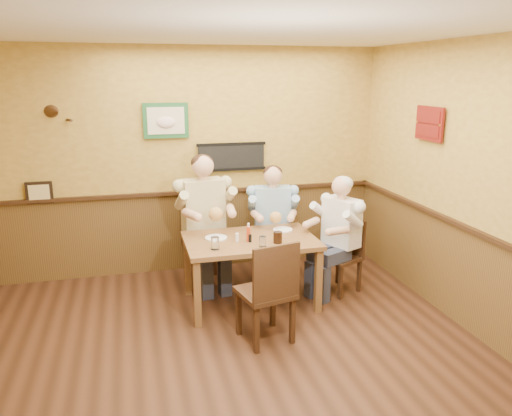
{
  "coord_description": "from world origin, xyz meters",
  "views": [
    {
      "loc": [
        -0.66,
        -3.67,
        2.45
      ],
      "look_at": [
        0.6,
        1.22,
        1.1
      ],
      "focal_mm": 35.0,
      "sensor_mm": 36.0,
      "label": 1
    }
  ],
  "objects_px": {
    "diner_blue_polo": "(272,228)",
    "cola_tumbler": "(278,237)",
    "salt_shaker": "(237,237)",
    "dining_table": "(250,247)",
    "chair_back_left": "(204,244)",
    "water_glass_left": "(215,243)",
    "diner_tan_shirt": "(204,227)",
    "water_glass_mid": "(263,242)",
    "chair_right_end": "(340,256)",
    "hot_sauce_bottle": "(248,233)",
    "diner_white_elder": "(341,241)",
    "chair_back_right": "(272,242)",
    "pepper_shaker": "(250,238)",
    "chair_near_side": "(265,290)"
  },
  "relations": [
    {
      "from": "diner_blue_polo",
      "to": "cola_tumbler",
      "type": "height_order",
      "value": "diner_blue_polo"
    },
    {
      "from": "salt_shaker",
      "to": "diner_blue_polo",
      "type": "bearing_deg",
      "value": 50.92
    },
    {
      "from": "dining_table",
      "to": "salt_shaker",
      "type": "height_order",
      "value": "salt_shaker"
    },
    {
      "from": "chair_back_left",
      "to": "water_glass_left",
      "type": "distance_m",
      "value": 0.97
    },
    {
      "from": "diner_tan_shirt",
      "to": "water_glass_mid",
      "type": "xyz_separation_m",
      "value": [
        0.46,
        -0.96,
        0.1
      ]
    },
    {
      "from": "chair_back_left",
      "to": "chair_right_end",
      "type": "relative_size",
      "value": 1.15
    },
    {
      "from": "chair_back_left",
      "to": "diner_blue_polo",
      "type": "relative_size",
      "value": 0.78
    },
    {
      "from": "cola_tumbler",
      "to": "water_glass_left",
      "type": "bearing_deg",
      "value": -177.26
    },
    {
      "from": "hot_sauce_bottle",
      "to": "diner_white_elder",
      "type": "bearing_deg",
      "value": 6.69
    },
    {
      "from": "hot_sauce_bottle",
      "to": "diner_blue_polo",
      "type": "bearing_deg",
      "value": 57.56
    },
    {
      "from": "chair_back_left",
      "to": "hot_sauce_bottle",
      "type": "bearing_deg",
      "value": -72.46
    },
    {
      "from": "dining_table",
      "to": "hot_sauce_bottle",
      "type": "distance_m",
      "value": 0.2
    },
    {
      "from": "chair_back_right",
      "to": "chair_right_end",
      "type": "relative_size",
      "value": 1.03
    },
    {
      "from": "water_glass_mid",
      "to": "salt_shaker",
      "type": "bearing_deg",
      "value": 133.49
    },
    {
      "from": "diner_blue_polo",
      "to": "dining_table",
      "type": "bearing_deg",
      "value": -111.49
    },
    {
      "from": "chair_back_right",
      "to": "diner_tan_shirt",
      "type": "relative_size",
      "value": 0.63
    },
    {
      "from": "dining_table",
      "to": "diner_white_elder",
      "type": "xyz_separation_m",
      "value": [
        1.08,
        0.06,
        -0.04
      ]
    },
    {
      "from": "chair_back_right",
      "to": "diner_blue_polo",
      "type": "xyz_separation_m",
      "value": [
        0.0,
        0.0,
        0.19
      ]
    },
    {
      "from": "diner_blue_polo",
      "to": "hot_sauce_bottle",
      "type": "relative_size",
      "value": 7.1
    },
    {
      "from": "dining_table",
      "to": "pepper_shaker",
      "type": "relative_size",
      "value": 16.98
    },
    {
      "from": "chair_right_end",
      "to": "hot_sauce_bottle",
      "type": "height_order",
      "value": "hot_sauce_bottle"
    },
    {
      "from": "hot_sauce_bottle",
      "to": "pepper_shaker",
      "type": "bearing_deg",
      "value": -72.82
    },
    {
      "from": "chair_near_side",
      "to": "chair_right_end",
      "type": "bearing_deg",
      "value": -155.85
    },
    {
      "from": "water_glass_mid",
      "to": "hot_sauce_bottle",
      "type": "xyz_separation_m",
      "value": [
        -0.1,
        0.21,
        0.03
      ]
    },
    {
      "from": "chair_near_side",
      "to": "diner_white_elder",
      "type": "bearing_deg",
      "value": -155.85
    },
    {
      "from": "chair_back_right",
      "to": "diner_white_elder",
      "type": "distance_m",
      "value": 0.91
    },
    {
      "from": "chair_back_right",
      "to": "diner_tan_shirt",
      "type": "distance_m",
      "value": 0.89
    },
    {
      "from": "dining_table",
      "to": "cola_tumbler",
      "type": "xyz_separation_m",
      "value": [
        0.24,
        -0.21,
        0.15
      ]
    },
    {
      "from": "diner_white_elder",
      "to": "pepper_shaker",
      "type": "bearing_deg",
      "value": -106.43
    },
    {
      "from": "diner_tan_shirt",
      "to": "hot_sauce_bottle",
      "type": "relative_size",
      "value": 7.95
    },
    {
      "from": "dining_table",
      "to": "salt_shaker",
      "type": "xyz_separation_m",
      "value": [
        -0.16,
        -0.05,
        0.14
      ]
    },
    {
      "from": "water_glass_left",
      "to": "chair_right_end",
      "type": "bearing_deg",
      "value": 11.1
    },
    {
      "from": "chair_near_side",
      "to": "water_glass_left",
      "type": "relative_size",
      "value": 7.9
    },
    {
      "from": "diner_white_elder",
      "to": "cola_tumbler",
      "type": "relative_size",
      "value": 10.08
    },
    {
      "from": "water_glass_mid",
      "to": "chair_near_side",
      "type": "bearing_deg",
      "value": -102.6
    },
    {
      "from": "chair_back_left",
      "to": "diner_white_elder",
      "type": "xyz_separation_m",
      "value": [
        1.48,
        -0.63,
        0.12
      ]
    },
    {
      "from": "water_glass_left",
      "to": "hot_sauce_bottle",
      "type": "relative_size",
      "value": 0.72
    },
    {
      "from": "chair_near_side",
      "to": "diner_tan_shirt",
      "type": "relative_size",
      "value": 0.71
    },
    {
      "from": "dining_table",
      "to": "pepper_shaker",
      "type": "distance_m",
      "value": 0.17
    },
    {
      "from": "chair_right_end",
      "to": "cola_tumbler",
      "type": "relative_size",
      "value": 7.06
    },
    {
      "from": "dining_table",
      "to": "diner_tan_shirt",
      "type": "distance_m",
      "value": 0.79
    },
    {
      "from": "diner_white_elder",
      "to": "diner_blue_polo",
      "type": "bearing_deg",
      "value": -160.17
    },
    {
      "from": "salt_shaker",
      "to": "hot_sauce_bottle",
      "type": "bearing_deg",
      "value": -10.63
    },
    {
      "from": "chair_back_right",
      "to": "water_glass_left",
      "type": "bearing_deg",
      "value": -121.67
    },
    {
      "from": "water_glass_mid",
      "to": "pepper_shaker",
      "type": "height_order",
      "value": "water_glass_mid"
    },
    {
      "from": "chair_right_end",
      "to": "chair_near_side",
      "type": "relative_size",
      "value": 0.85
    },
    {
      "from": "dining_table",
      "to": "chair_right_end",
      "type": "bearing_deg",
      "value": 2.92
    },
    {
      "from": "water_glass_left",
      "to": "water_glass_mid",
      "type": "relative_size",
      "value": 1.16
    },
    {
      "from": "dining_table",
      "to": "chair_near_side",
      "type": "relative_size",
      "value": 1.39
    },
    {
      "from": "chair_back_left",
      "to": "chair_near_side",
      "type": "bearing_deg",
      "value": -84.72
    }
  ]
}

